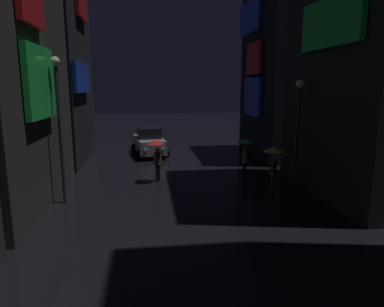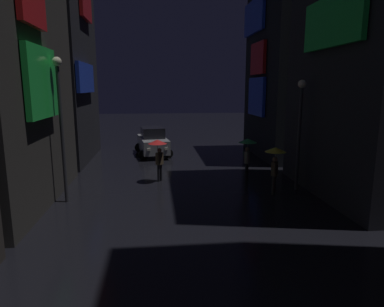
# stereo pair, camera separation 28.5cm
# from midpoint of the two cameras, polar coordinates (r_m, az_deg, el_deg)

# --- Properties ---
(building_left_far) EXTENTS (4.25, 7.40, 18.81)m
(building_left_far) POSITION_cam_midpoint_polar(r_m,az_deg,el_deg) (23.73, -22.34, 21.92)
(building_left_far) COLOR black
(building_left_far) RESTS_ON ground
(building_right_far) EXTENTS (4.25, 7.10, 12.11)m
(building_right_far) POSITION_cam_midpoint_polar(r_m,az_deg,el_deg) (24.08, 16.20, 14.06)
(building_right_far) COLOR black
(building_right_far) RESTS_ON ground
(pedestrian_midstreet_left_red) EXTENTS (0.90, 0.90, 2.12)m
(pedestrian_midstreet_left_red) POSITION_cam_midpoint_polar(r_m,az_deg,el_deg) (16.70, -5.19, 0.82)
(pedestrian_midstreet_left_red) COLOR black
(pedestrian_midstreet_left_red) RESTS_ON ground
(pedestrian_foreground_left_yellow) EXTENTS (0.90, 0.90, 2.12)m
(pedestrian_foreground_left_yellow) POSITION_cam_midpoint_polar(r_m,az_deg,el_deg) (15.02, 14.22, -0.64)
(pedestrian_foreground_left_yellow) COLOR #38332D
(pedestrian_foreground_left_yellow) RESTS_ON ground
(pedestrian_near_crossing_green) EXTENTS (0.90, 0.90, 2.12)m
(pedestrian_near_crossing_green) POSITION_cam_midpoint_polar(r_m,az_deg,el_deg) (17.22, 9.70, 1.01)
(pedestrian_near_crossing_green) COLOR black
(pedestrian_near_crossing_green) RESTS_ON ground
(car_distant) EXTENTS (2.65, 4.32, 1.92)m
(car_distant) POSITION_cam_midpoint_polar(r_m,az_deg,el_deg) (23.55, -6.21, 1.96)
(car_distant) COLOR #99999E
(car_distant) RESTS_ON ground
(streetlamp_left_far) EXTENTS (0.36, 0.36, 5.74)m
(streetlamp_left_far) POSITION_cam_midpoint_polar(r_m,az_deg,el_deg) (14.29, -20.52, 6.14)
(streetlamp_left_far) COLOR #2D2D33
(streetlamp_left_far) RESTS_ON ground
(streetlamp_right_far) EXTENTS (0.36, 0.36, 4.93)m
(streetlamp_right_far) POSITION_cam_midpoint_polar(r_m,az_deg,el_deg) (15.89, 18.02, 5.12)
(streetlamp_right_far) COLOR #2D2D33
(streetlamp_right_far) RESTS_ON ground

